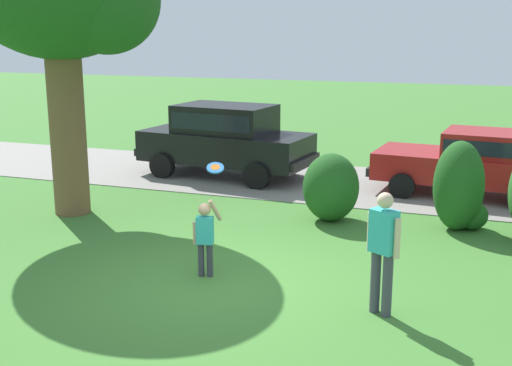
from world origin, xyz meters
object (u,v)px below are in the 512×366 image
Objects in this scene: child_thrower at (205,233)px; frisbee at (215,168)px; adult_onlooker at (383,247)px; parked_suv at (225,137)px; parked_sedan at (472,161)px.

frisbee is at bearing 92.48° from child_thrower.
frisbee is at bearing 161.24° from adult_onlooker.
parked_suv is at bearing 109.74° from child_thrower.
parked_suv is 9.04m from adult_onlooker.
parked_suv reaches higher than adult_onlooker.
parked_sedan is 7.84m from child_thrower.
child_thrower is at bearing -87.52° from frisbee.
frisbee is 0.17× the size of adult_onlooker.
parked_sedan is 7.46m from frisbee.
adult_onlooker reaches higher than parked_sedan.
parked_suv is (-6.24, -0.03, 0.23)m from parked_sedan.
frisbee is (-0.02, 0.50, 0.96)m from child_thrower.
adult_onlooker is (2.88, -0.98, -0.69)m from frisbee.
parked_sedan is 3.53× the size of child_thrower.
parked_suv is 6.81m from frisbee.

